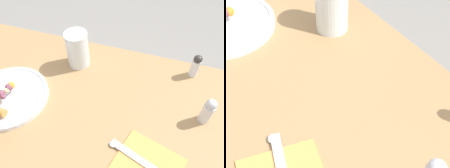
# 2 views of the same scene
# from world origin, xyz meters

# --- Properties ---
(dining_table) EXTENTS (1.03, 0.76, 0.77)m
(dining_table) POSITION_xyz_m (0.00, 0.00, 0.65)
(dining_table) COLOR #A87F51
(dining_table) RESTS_ON ground_plane
(plate_pizza) EXTENTS (0.24, 0.24, 0.05)m
(plate_pizza) POSITION_xyz_m (0.14, -0.05, 0.78)
(plate_pizza) COLOR white
(plate_pizza) RESTS_ON dining_table
(milk_glass) EXTENTS (0.08, 0.08, 0.13)m
(milk_glass) POSITION_xyz_m (-0.01, -0.26, 0.83)
(milk_glass) COLOR white
(milk_glass) RESTS_ON dining_table
(napkin_folded) EXTENTS (0.19, 0.17, 0.00)m
(napkin_folded) POSITION_xyz_m (-0.31, 0.03, 0.77)
(napkin_folded) COLOR #E59E4C
(napkin_folded) RESTS_ON dining_table
(butter_knife) EXTENTS (0.22, 0.09, 0.01)m
(butter_knife) POSITION_xyz_m (-0.32, 0.03, 0.78)
(butter_knife) COLOR #99422D
(butter_knife) RESTS_ON napkin_folded
(salt_shaker) EXTENTS (0.03, 0.03, 0.09)m
(salt_shaker) POSITION_xyz_m (-0.44, -0.15, 0.81)
(salt_shaker) COLOR silver
(salt_shaker) RESTS_ON dining_table
(pepper_shaker) EXTENTS (0.03, 0.03, 0.08)m
(pepper_shaker) POSITION_xyz_m (-0.39, -0.33, 0.81)
(pepper_shaker) COLOR white
(pepper_shaker) RESTS_ON dining_table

